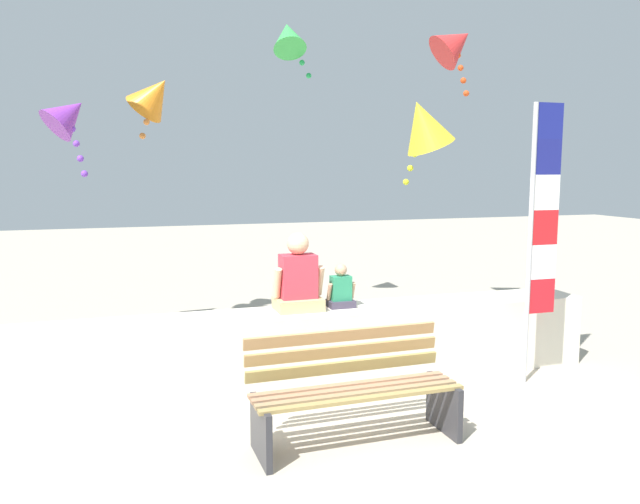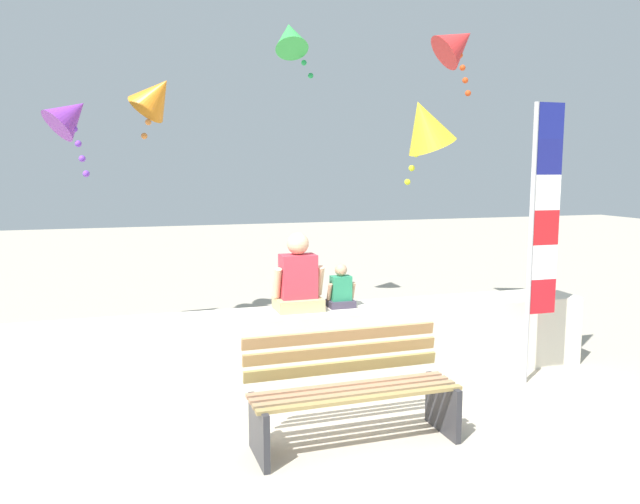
{
  "view_description": "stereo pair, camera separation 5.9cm",
  "coord_description": "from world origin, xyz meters",
  "px_view_note": "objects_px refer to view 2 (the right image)",
  "views": [
    {
      "loc": [
        -1.9,
        -4.65,
        2.23
      ],
      "look_at": [
        0.01,
        1.33,
        1.38
      ],
      "focal_mm": 34.87,
      "sensor_mm": 36.0,
      "label": 1
    },
    {
      "loc": [
        -1.84,
        -4.66,
        2.23
      ],
      "look_at": [
        0.01,
        1.33,
        1.38
      ],
      "focal_mm": 34.87,
      "sensor_mm": 36.0,
      "label": 2
    }
  ],
  "objects_px": {
    "person_child": "(341,290)",
    "kite_green": "(290,37)",
    "person_adult": "(298,280)",
    "flag_banner": "(540,225)",
    "park_bench": "(352,391)",
    "kite_purple": "(71,115)",
    "kite_red": "(457,43)",
    "kite_orange": "(156,95)",
    "kite_yellow": "(425,125)"
  },
  "relations": [
    {
      "from": "person_child",
      "to": "kite_green",
      "type": "height_order",
      "value": "kite_green"
    },
    {
      "from": "person_adult",
      "to": "flag_banner",
      "type": "bearing_deg",
      "value": -15.97
    },
    {
      "from": "park_bench",
      "to": "flag_banner",
      "type": "distance_m",
      "value": 2.74
    },
    {
      "from": "person_child",
      "to": "kite_purple",
      "type": "xyz_separation_m",
      "value": [
        -2.73,
        2.29,
        1.92
      ]
    },
    {
      "from": "park_bench",
      "to": "kite_red",
      "type": "relative_size",
      "value": 1.54
    },
    {
      "from": "person_child",
      "to": "kite_green",
      "type": "relative_size",
      "value": 0.51
    },
    {
      "from": "person_child",
      "to": "kite_purple",
      "type": "relative_size",
      "value": 0.42
    },
    {
      "from": "kite_orange",
      "to": "kite_green",
      "type": "xyz_separation_m",
      "value": [
        1.92,
        0.42,
        0.93
      ]
    },
    {
      "from": "flag_banner",
      "to": "kite_yellow",
      "type": "bearing_deg",
      "value": 104.07
    },
    {
      "from": "park_bench",
      "to": "kite_yellow",
      "type": "distance_m",
      "value": 3.93
    },
    {
      "from": "park_bench",
      "to": "kite_yellow",
      "type": "bearing_deg",
      "value": 53.44
    },
    {
      "from": "kite_orange",
      "to": "kite_purple",
      "type": "height_order",
      "value": "kite_orange"
    },
    {
      "from": "person_adult",
      "to": "kite_green",
      "type": "relative_size",
      "value": 0.88
    },
    {
      "from": "person_adult",
      "to": "kite_yellow",
      "type": "height_order",
      "value": "kite_yellow"
    },
    {
      "from": "kite_red",
      "to": "person_child",
      "type": "bearing_deg",
      "value": -141.46
    },
    {
      "from": "park_bench",
      "to": "kite_purple",
      "type": "xyz_separation_m",
      "value": [
        -2.32,
        3.75,
        2.46
      ]
    },
    {
      "from": "person_child",
      "to": "kite_red",
      "type": "distance_m",
      "value": 4.2
    },
    {
      "from": "person_adult",
      "to": "kite_red",
      "type": "xyz_separation_m",
      "value": [
        2.79,
        1.85,
        2.84
      ]
    },
    {
      "from": "flag_banner",
      "to": "kite_orange",
      "type": "height_order",
      "value": "kite_orange"
    },
    {
      "from": "flag_banner",
      "to": "kite_red",
      "type": "distance_m",
      "value": 3.43
    },
    {
      "from": "kite_purple",
      "to": "kite_green",
      "type": "relative_size",
      "value": 1.2
    },
    {
      "from": "person_adult",
      "to": "kite_purple",
      "type": "relative_size",
      "value": 0.73
    },
    {
      "from": "kite_green",
      "to": "kite_orange",
      "type": "bearing_deg",
      "value": -167.66
    },
    {
      "from": "kite_orange",
      "to": "kite_red",
      "type": "bearing_deg",
      "value": -9.28
    },
    {
      "from": "flag_banner",
      "to": "kite_green",
      "type": "xyz_separation_m",
      "value": [
        -1.68,
        3.61,
        2.45
      ]
    },
    {
      "from": "flag_banner",
      "to": "kite_yellow",
      "type": "height_order",
      "value": "kite_yellow"
    },
    {
      "from": "park_bench",
      "to": "flag_banner",
      "type": "xyz_separation_m",
      "value": [
        2.32,
        0.78,
        1.24
      ]
    },
    {
      "from": "park_bench",
      "to": "flag_banner",
      "type": "bearing_deg",
      "value": 18.61
    },
    {
      "from": "kite_orange",
      "to": "kite_green",
      "type": "relative_size",
      "value": 1.04
    },
    {
      "from": "kite_yellow",
      "to": "kite_purple",
      "type": "xyz_separation_m",
      "value": [
        -4.2,
        1.21,
        0.11
      ]
    },
    {
      "from": "person_child",
      "to": "flag_banner",
      "type": "height_order",
      "value": "flag_banner"
    },
    {
      "from": "kite_yellow",
      "to": "kite_red",
      "type": "relative_size",
      "value": 1.03
    },
    {
      "from": "person_child",
      "to": "person_adult",
      "type": "bearing_deg",
      "value": -179.95
    },
    {
      "from": "park_bench",
      "to": "kite_green",
      "type": "height_order",
      "value": "kite_green"
    },
    {
      "from": "person_adult",
      "to": "kite_purple",
      "type": "height_order",
      "value": "kite_purple"
    },
    {
      "from": "park_bench",
      "to": "person_child",
      "type": "relative_size",
      "value": 3.75
    },
    {
      "from": "person_child",
      "to": "kite_purple",
      "type": "bearing_deg",
      "value": 140.02
    },
    {
      "from": "person_adult",
      "to": "kite_purple",
      "type": "xyz_separation_m",
      "value": [
        -2.26,
        2.29,
        1.78
      ]
    },
    {
      "from": "person_adult",
      "to": "kite_purple",
      "type": "bearing_deg",
      "value": 134.7
    },
    {
      "from": "person_adult",
      "to": "kite_orange",
      "type": "relative_size",
      "value": 0.85
    },
    {
      "from": "kite_red",
      "to": "kite_purple",
      "type": "bearing_deg",
      "value": 175.05
    },
    {
      "from": "flag_banner",
      "to": "kite_red",
      "type": "xyz_separation_m",
      "value": [
        0.41,
        2.53,
        2.28
      ]
    },
    {
      "from": "flag_banner",
      "to": "kite_yellow",
      "type": "distance_m",
      "value": 2.12
    },
    {
      "from": "flag_banner",
      "to": "kite_purple",
      "type": "bearing_deg",
      "value": 147.39
    },
    {
      "from": "person_adult",
      "to": "person_child",
      "type": "bearing_deg",
      "value": 0.05
    },
    {
      "from": "flag_banner",
      "to": "kite_red",
      "type": "height_order",
      "value": "kite_red"
    },
    {
      "from": "park_bench",
      "to": "flag_banner",
      "type": "relative_size",
      "value": 0.6
    },
    {
      "from": "kite_purple",
      "to": "park_bench",
      "type": "bearing_deg",
      "value": -58.27
    },
    {
      "from": "person_adult",
      "to": "kite_orange",
      "type": "bearing_deg",
      "value": 116.11
    },
    {
      "from": "flag_banner",
      "to": "kite_orange",
      "type": "bearing_deg",
      "value": 138.51
    }
  ]
}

